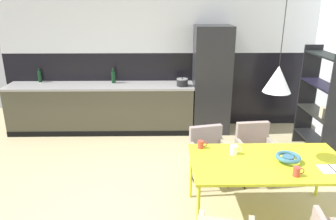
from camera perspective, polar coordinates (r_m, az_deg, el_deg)
back_wall_splashback_dark at (r=6.34m, az=-1.00°, el=3.76°), size 6.03×0.12×1.44m
back_wall_panel_upper at (r=6.12m, az=-1.08°, el=16.89°), size 6.03×0.12×1.44m
kitchen_counter at (r=6.18m, az=-11.74°, el=0.37°), size 3.46×0.63×0.91m
refrigerator_column at (r=5.99m, az=7.77°, el=5.30°), size 0.66×0.60×1.97m
dining_table at (r=3.72m, az=17.51°, el=-9.28°), size 1.70×0.91×0.73m
armchair_by_stool at (r=4.41m, az=7.22°, el=-6.75°), size 0.57×0.56×0.76m
armchair_facing_counter at (r=4.57m, az=15.22°, el=-6.06°), size 0.53×0.52×0.80m
fruit_bowl at (r=3.73m, az=20.64°, el=-7.94°), size 0.27×0.27×0.08m
open_book at (r=3.77m, az=27.28°, el=-9.39°), size 0.25×0.19×0.02m
mug_wide_latte at (r=3.82m, az=5.90°, el=-6.13°), size 0.12×0.07×0.10m
mug_tall_blue at (r=3.73m, az=11.72°, el=-6.97°), size 0.13×0.09×0.11m
mug_short_terracotta at (r=3.48m, az=22.03°, el=-10.15°), size 0.12×0.07×0.10m
cooking_pot at (r=5.83m, az=2.56°, el=4.97°), size 0.21×0.21×0.16m
bottle_spice_small at (r=6.57m, az=-21.95°, el=5.60°), size 0.06×0.06×0.26m
bottle_wine_green at (r=6.12m, az=-9.72°, el=5.84°), size 0.07×0.07×0.28m
open_shelf_unit at (r=5.50m, az=25.60°, el=1.24°), size 0.30×0.98×1.71m
pendant_lamp_over_table_near at (r=3.40m, az=19.01°, el=5.28°), size 0.28×0.28×1.32m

